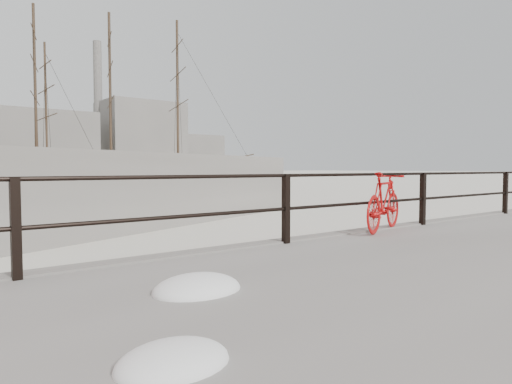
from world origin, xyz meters
TOP-DOWN VIEW (x-y plane):
  - ground at (0.00, 0.00)m, footprint 400.00×400.00m
  - guardrail at (0.00, -0.15)m, footprint 28.00×0.10m
  - bicycle at (-4.84, -0.25)m, footprint 1.68×0.79m
  - barque_black at (21.95, 84.67)m, footprint 62.21×35.50m
  - industrial_west at (20.00, 140.00)m, footprint 32.00×18.00m
  - industrial_mid at (55.00, 145.00)m, footprint 26.00×20.00m
  - industrial_east at (78.00, 150.00)m, footprint 20.00×16.00m
  - smokestack at (42.00, 150.00)m, footprint 2.80×2.80m

SIDE VIEW (x-z plane):
  - ground at x=0.00m, z-range 0.00..0.00m
  - barque_black at x=21.95m, z-range -16.76..16.76m
  - guardrail at x=0.00m, z-range 0.35..1.35m
  - bicycle at x=-4.84m, z-range 0.35..1.37m
  - industrial_east at x=78.00m, z-range 0.00..14.00m
  - industrial_west at x=20.00m, z-range 0.00..18.00m
  - industrial_mid at x=55.00m, z-range 0.00..24.00m
  - smokestack at x=42.00m, z-range 0.00..44.00m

